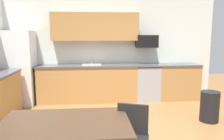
{
  "coord_description": "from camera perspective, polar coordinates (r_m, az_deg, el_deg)",
  "views": [
    {
      "loc": [
        -0.4,
        -3.38,
        1.67
      ],
      "look_at": [
        0.0,
        1.0,
        1.0
      ],
      "focal_mm": 35.97,
      "sensor_mm": 36.0,
      "label": 1
    }
  ],
  "objects": [
    {
      "name": "countertop_back",
      "position": [
        5.74,
        -1.19,
        1.16
      ],
      "size": [
        4.8,
        0.64,
        0.04
      ],
      "primitive_type": "cube",
      "color": "#4C4C51",
      "rests_on": "cabinet_run_back"
    },
    {
      "name": "trash_bin",
      "position": [
        4.85,
        23.55,
        -8.5
      ],
      "size": [
        0.36,
        0.36,
        0.6
      ],
      "primitive_type": "cylinder",
      "color": "black",
      "rests_on": "ground"
    },
    {
      "name": "wall_back",
      "position": [
        6.05,
        -1.44,
        5.63
      ],
      "size": [
        5.8,
        0.1,
        2.7
      ],
      "primitive_type": "cube",
      "color": "silver",
      "rests_on": "ground"
    },
    {
      "name": "cabinet_run_back_right",
      "position": [
        6.24,
        16.23,
        -2.97
      ],
      "size": [
        1.07,
        0.6,
        0.9
      ],
      "primitive_type": "cube",
      "color": "#AD7A42",
      "rests_on": "ground"
    },
    {
      "name": "refrigerator",
      "position": [
        5.92,
        -22.66,
        0.5
      ],
      "size": [
        0.76,
        0.7,
        1.8
      ],
      "primitive_type": "cube",
      "color": "white",
      "rests_on": "ground"
    },
    {
      "name": "chair_near_table",
      "position": [
        2.79,
        4.86,
        -16.07
      ],
      "size": [
        0.51,
        0.51,
        0.85
      ],
      "color": "black",
      "rests_on": "ground"
    },
    {
      "name": "sink_faucet",
      "position": [
        5.89,
        -5.21,
        2.49
      ],
      "size": [
        0.02,
        0.02,
        0.24
      ],
      "primitive_type": "cylinder",
      "color": "#B2B5BA",
      "rests_on": "countertop_back"
    },
    {
      "name": "cabinet_run_back",
      "position": [
        5.81,
        -6.18,
        -3.51
      ],
      "size": [
        2.48,
        0.6,
        0.9
      ],
      "primitive_type": "cube",
      "color": "#AD7A42",
      "rests_on": "ground"
    },
    {
      "name": "sink_basin",
      "position": [
        5.73,
        -5.18,
        0.71
      ],
      "size": [
        0.48,
        0.4,
        0.14
      ],
      "primitive_type": "cube",
      "color": "#A5A8AD",
      "rests_on": "countertop_back"
    },
    {
      "name": "dining_table",
      "position": [
        2.55,
        -11.86,
        -14.08
      ],
      "size": [
        1.4,
        0.9,
        0.75
      ],
      "color": "#422D1E",
      "rests_on": "ground"
    },
    {
      "name": "microwave",
      "position": [
        5.96,
        8.78,
        7.22
      ],
      "size": [
        0.54,
        0.36,
        0.32
      ],
      "primitive_type": "cube",
      "color": "black"
    },
    {
      "name": "upper_cabinets_back",
      "position": [
        5.81,
        -4.32,
        10.91
      ],
      "size": [
        2.2,
        0.34,
        0.7
      ],
      "primitive_type": "cube",
      "color": "#AD7A42"
    },
    {
      "name": "oven_range",
      "position": [
        5.98,
        8.78,
        -3.16
      ],
      "size": [
        0.6,
        0.6,
        0.91
      ],
      "color": "#999BA0",
      "rests_on": "ground"
    }
  ]
}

